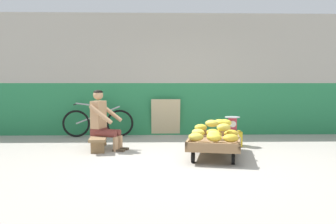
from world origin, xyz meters
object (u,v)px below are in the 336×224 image
Objects in this scene: banana_cart at (214,143)px; shopping_bag at (235,143)px; bicycle_near_left at (98,122)px; low_bench at (99,139)px; plastic_crate at (232,138)px; weighing_scale at (232,124)px; vendor_seated at (103,120)px; sign_board at (166,117)px.

banana_cart reaches higher than shopping_bag.
shopping_bag is at bearing -28.95° from bicycle_near_left.
low_bench is at bearing -78.99° from bicycle_near_left.
weighing_scale is (0.00, -0.00, 0.30)m from plastic_crate.
vendor_seated is (0.08, -0.03, 0.37)m from low_bench.
sign_board reaches higher than bicycle_near_left.
sign_board reaches higher than weighing_scale.
plastic_crate is 0.22× the size of bicycle_near_left.
banana_cart is 1.12m from plastic_crate.
sign_board is (1.61, 0.18, 0.09)m from bicycle_near_left.
sign_board is (-1.32, 1.39, -0.01)m from weighing_scale.
bicycle_near_left is at bearing 157.52° from plastic_crate.
plastic_crate is 1.20× the size of weighing_scale.
shopping_bag is at bearing -2.68° from low_bench.
bicycle_near_left is at bearing 137.61° from banana_cart.
plastic_crate is 0.40m from shopping_bag.
vendor_seated is 3.80× the size of weighing_scale.
sign_board is 3.70× the size of shopping_bag.
shopping_bag is (2.61, -0.12, -0.08)m from low_bench.
banana_cart is 4.39× the size of plastic_crate.
bicycle_near_left is at bearing 103.81° from vendor_seated.
weighing_scale reaches higher than plastic_crate.
vendor_seated reaches higher than plastic_crate.
weighing_scale is 0.52m from shopping_bag.
sign_board is at bearing 51.65° from low_bench.
plastic_crate is at bearing 90.00° from weighing_scale.
bicycle_near_left reaches higher than weighing_scale.
vendor_seated reaches higher than shopping_bag.
banana_cart is at bearing -130.70° from shopping_bag.
sign_board is 2.23m from shopping_bag.
shopping_bag is (1.29, -1.79, -0.32)m from sign_board.
vendor_seated is 2.57m from shopping_bag.
low_bench is 0.99× the size of vendor_seated.
plastic_crate is at bearing 86.58° from shopping_bag.
low_bench is at bearing -128.35° from sign_board.
bicycle_near_left is at bearing 101.01° from low_bench.
banana_cart is 2.51m from sign_board.
vendor_seated is at bearing -173.27° from plastic_crate.
banana_cart reaches higher than plastic_crate.
sign_board is at bearing 53.92° from vendor_seated.
shopping_bag is at bearing -93.42° from plastic_crate.
plastic_crate is (0.53, 0.98, -0.09)m from banana_cart.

